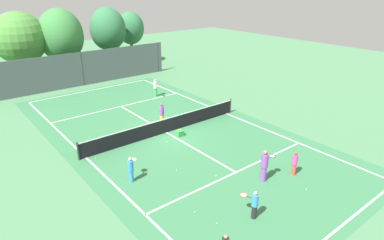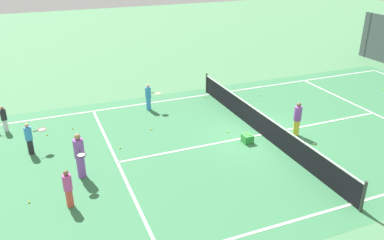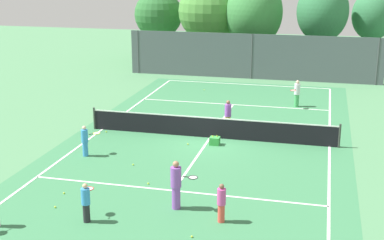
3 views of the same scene
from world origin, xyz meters
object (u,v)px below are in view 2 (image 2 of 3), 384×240
tennis_ball_0 (205,97)px  tennis_ball_7 (314,144)px  tennis_ball_9 (383,89)px  tennis_ball_10 (152,129)px  player_0 (297,119)px  tennis_ball_11 (228,132)px  tennis_ball_5 (259,95)px  tennis_ball_8 (47,135)px  player_2 (68,188)px  tennis_ball_1 (73,128)px  tennis_ball_3 (231,104)px  player_6 (149,97)px  player_1 (80,155)px  player_5 (30,138)px  tennis_ball_2 (285,133)px  tennis_ball_4 (120,148)px  player_4 (3,118)px  tennis_ball_6 (29,202)px  ball_crate (247,139)px

tennis_ball_0 → tennis_ball_7: same height
tennis_ball_9 → tennis_ball_10: same height
player_0 → tennis_ball_11: size_ratio=23.12×
tennis_ball_5 → tennis_ball_8: 11.18m
player_0 → tennis_ball_9: player_0 is taller
tennis_ball_5 → tennis_ball_7: 6.00m
player_2 → tennis_ball_7: size_ratio=19.84×
tennis_ball_1 → tennis_ball_3: size_ratio=1.00×
player_2 → player_6: 8.24m
tennis_ball_1 → tennis_ball_7: same height
player_0 → tennis_ball_9: 8.81m
player_1 → player_5: size_ratio=1.29×
tennis_ball_2 → tennis_ball_4: 7.19m
player_5 → tennis_ball_8: player_5 is taller
tennis_ball_0 → tennis_ball_1: 7.34m
player_2 → tennis_ball_4: player_2 is taller
tennis_ball_2 → tennis_ball_7: (1.33, 0.54, 0.00)m
player_2 → tennis_ball_5: size_ratio=19.84×
player_6 → tennis_ball_10: player_6 is taller
tennis_ball_4 → tennis_ball_7: (2.75, 7.58, 0.00)m
tennis_ball_2 → player_0: bearing=57.7°
tennis_ball_3 → player_2: bearing=-56.4°
tennis_ball_9 → tennis_ball_11: size_ratio=1.00×
tennis_ball_7 → tennis_ball_10: bearing=-124.2°
player_4 → tennis_ball_2: bearing=66.4°
tennis_ball_6 → tennis_ball_9: same height
player_0 → player_4: (-5.24, -11.79, -0.15)m
player_1 → tennis_ball_5: 11.28m
player_2 → tennis_ball_3: 10.61m
tennis_ball_4 → tennis_ball_8: bearing=-131.9°
player_2 → tennis_ball_4: (-3.23, 2.33, -0.64)m
tennis_ball_6 → tennis_ball_9: bearing=101.6°
player_4 → tennis_ball_10: size_ratio=18.18×
ball_crate → tennis_ball_6: 8.74m
tennis_ball_2 → tennis_ball_5: 4.82m
player_5 → tennis_ball_2: 10.68m
player_6 → tennis_ball_7: bearing=39.8°
tennis_ball_3 → tennis_ball_7: bearing=11.5°
tennis_ball_2 → tennis_ball_4: bearing=-101.4°
player_2 → tennis_ball_7: 9.95m
tennis_ball_2 → tennis_ball_10: size_ratio=1.00×
player_1 → tennis_ball_6: player_1 is taller
tennis_ball_3 → tennis_ball_6: bearing=-62.7°
tennis_ball_3 → player_1: bearing=-62.9°
tennis_ball_11 → tennis_ball_5: bearing=133.5°
player_1 → tennis_ball_3: (-4.21, 8.22, -0.84)m
tennis_ball_7 → tennis_ball_11: same height
player_6 → tennis_ball_7: (6.33, 5.27, -0.67)m
tennis_ball_2 → tennis_ball_10: bearing=-116.5°
tennis_ball_0 → tennis_ball_10: same height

